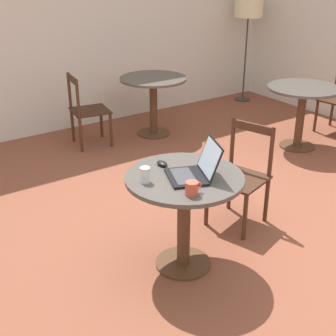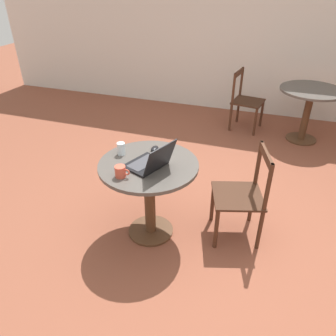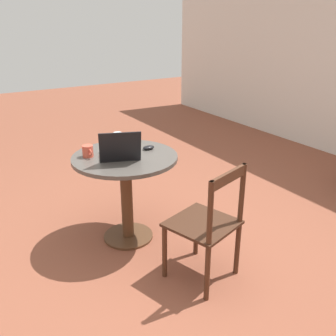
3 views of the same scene
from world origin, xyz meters
name	(u,v)px [view 3 (image 3 of 3)]	position (x,y,z in m)	size (l,w,h in m)	color
ground_plane	(174,270)	(0.00, 0.00, 0.00)	(16.00, 16.00, 0.00)	brown
cafe_table_near	(126,176)	(-0.58, -0.09, 0.57)	(0.83, 0.83, 0.74)	#51331E
chair_near_right	(208,225)	(0.19, 0.15, 0.43)	(0.52, 0.52, 0.86)	#472819
laptop	(120,152)	(-0.54, -0.14, 0.79)	(0.42, 0.40, 0.25)	black
mouse	(149,148)	(-0.61, 0.14, 0.75)	(0.06, 0.10, 0.03)	black
mug	(88,151)	(-0.71, -0.34, 0.78)	(0.12, 0.08, 0.09)	#C64C38
drinking_glass	(118,139)	(-0.86, -0.02, 0.79)	(0.07, 0.07, 0.11)	silver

